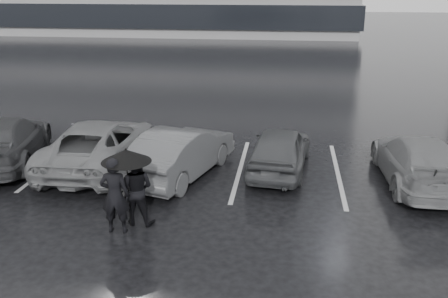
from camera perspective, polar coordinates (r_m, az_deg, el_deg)
ground at (r=12.38m, az=-2.07°, el=-6.25°), size 160.00×160.00×0.00m
car_main at (r=14.34m, az=6.40°, el=-0.00°), size 1.93×3.95×1.30m
car_west_a at (r=13.90m, az=-4.93°, el=-0.34°), size 2.60×4.48×1.40m
car_west_b at (r=14.95m, az=-14.03°, el=0.56°), size 2.46×5.13×1.41m
car_west_c at (r=16.20m, az=-23.79°, el=0.90°), size 3.21×5.21×1.41m
car_east at (r=14.33m, az=21.31°, el=-1.21°), size 1.99×4.57×1.31m
pedestrian_left at (r=10.97m, az=-12.37°, el=-5.21°), size 0.66×0.46×1.71m
pedestrian_right at (r=11.28m, az=-10.03°, el=-4.51°), size 0.84×0.67×1.67m
umbrella at (r=10.86m, az=-11.13°, el=-0.76°), size 1.08×1.08×1.84m
stall_stripes at (r=14.78m, az=-3.54°, el=-1.99°), size 19.72×5.00×0.00m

